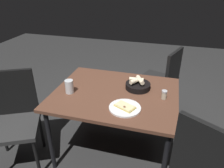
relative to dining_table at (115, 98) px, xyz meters
name	(u,v)px	position (x,y,z in m)	size (l,w,h in m)	color
ground	(115,149)	(0.00, 0.00, -0.65)	(8.00, 8.00, 0.00)	#2A2A2A
dining_table	(115,98)	(0.00, 0.00, 0.00)	(0.90, 1.13, 0.71)	brown
pizza_plate	(125,108)	(-0.23, -0.14, 0.07)	(0.26, 0.26, 0.04)	white
bread_basket	(138,85)	(0.13, -0.19, 0.10)	(0.24, 0.24, 0.11)	black
beer_glass	(69,87)	(-0.12, 0.41, 0.11)	(0.08, 0.08, 0.12)	silver
pepper_shaker	(164,95)	(0.01, -0.44, 0.09)	(0.05, 0.05, 0.08)	#BFB299
chair_near	(163,77)	(0.86, -0.40, -0.13)	(0.56, 0.56, 0.88)	black
chair_far	(14,114)	(-0.34, 0.88, -0.12)	(0.59, 0.59, 0.92)	#2C2C2C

